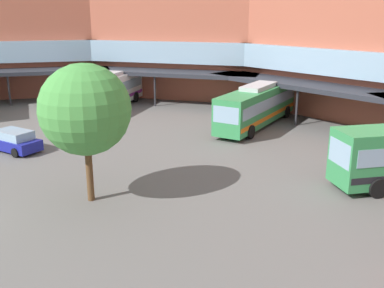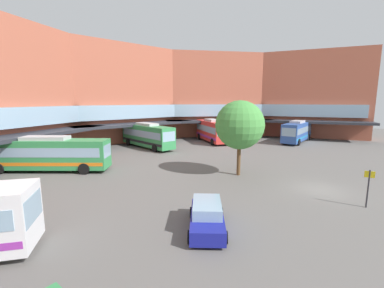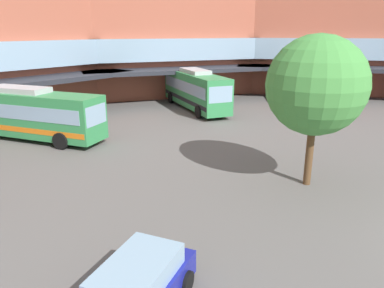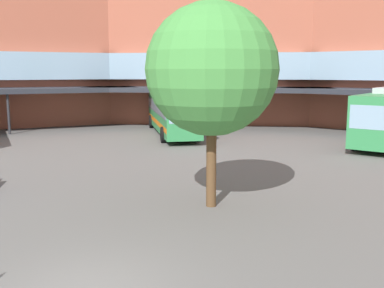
# 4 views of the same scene
# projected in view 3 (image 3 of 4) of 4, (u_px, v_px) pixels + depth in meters

# --- Properties ---
(station_building) EXTENTS (78.39, 44.09, 16.53)m
(station_building) POSITION_uv_depth(u_px,v_px,m) (154.00, 22.00, 26.56)
(station_building) COLOR #AD5942
(station_building) RESTS_ON ground
(bus_0) EXTENTS (8.34, 9.32, 3.98)m
(bus_0) POSITION_uv_depth(u_px,v_px,m) (313.00, 86.00, 36.41)
(bus_0) COLOR red
(bus_0) RESTS_ON ground
(bus_1) EXTENTS (8.81, 11.71, 3.62)m
(bus_1) POSITION_uv_depth(u_px,v_px,m) (21.00, 112.00, 25.45)
(bus_1) COLOR #338C4C
(bus_1) RESTS_ON ground
(bus_4) EXTENTS (5.03, 11.27, 3.80)m
(bus_4) POSITION_uv_depth(u_px,v_px,m) (195.00, 89.00, 34.85)
(bus_4) COLOR #338C4C
(bus_4) RESTS_ON ground
(plaza_tree) EXTENTS (4.63, 4.63, 7.21)m
(plaza_tree) POSITION_uv_depth(u_px,v_px,m) (316.00, 86.00, 16.76)
(plaza_tree) COLOR brown
(plaza_tree) RESTS_ON ground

